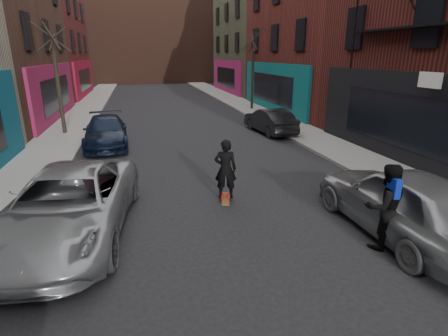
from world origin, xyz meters
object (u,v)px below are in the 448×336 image
parked_right_far (404,202)px  skateboard (225,199)px  tree_right_far (253,62)px  parked_left_end (106,132)px  parked_right_end (270,121)px  pedestrian (385,207)px  skateboarder (225,169)px  parked_left_far (69,205)px  tree_left_far (56,69)px

parked_right_far → skateboard: size_ratio=6.19×
tree_right_far → parked_right_far: bearing=-97.8°
parked_left_end → parked_right_end: size_ratio=1.16×
pedestrian → tree_right_far: bearing=-95.0°
tree_right_far → parked_left_end: size_ratio=1.46×
parked_right_end → pedestrian: 11.99m
parked_left_end → skateboarder: (3.85, -7.60, 0.30)m
parked_right_end → skateboard: bearing=56.0°
parked_left_far → parked_right_end: size_ratio=1.39×
parked_right_end → skateboard: (-4.60, -8.48, -0.61)m
parked_left_end → parked_right_far: size_ratio=0.94×
parked_right_end → parked_left_far: bearing=42.6°
parked_right_end → skateboarder: size_ratio=2.31×
parked_left_end → skateboard: 8.54m
tree_right_far → parked_right_far: size_ratio=1.37×
parked_left_end → parked_right_end: bearing=3.1°
tree_left_far → tree_right_far: tree_right_far is taller
tree_left_far → skateboard: (6.20, -10.55, -3.33)m
parked_left_far → parked_right_end: parked_left_far is taller
parked_right_far → pedestrian: (-0.82, -0.39, 0.13)m
parked_left_far → parked_right_end: (8.62, 9.61, -0.12)m
parked_right_end → pedestrian: size_ratio=2.08×
parked_right_end → parked_right_far: bearing=79.2°
tree_left_far → parked_right_end: tree_left_far is taller
tree_right_far → pedestrian: size_ratio=3.50×
tree_right_far → parked_left_end: bearing=-138.3°
tree_right_far → parked_left_far: tree_right_far is taller
parked_left_end → parked_left_far: bearing=-94.0°
tree_right_far → parked_right_end: bearing=-101.2°
parked_left_end → skateboarder: skateboarder is taller
tree_right_far → skateboarder: size_ratio=3.90×
parked_right_far → skateboard: 4.68m
parked_right_far → skateboarder: skateboarder is taller
tree_left_far → skateboard: size_ratio=8.12×
pedestrian → parked_left_end: bearing=-54.1°
parked_left_far → parked_right_far: parked_right_far is taller
parked_left_far → pedestrian: bearing=-11.3°
tree_left_far → parked_left_far: 12.16m
tree_left_far → parked_right_end: size_ratio=1.61×
parked_left_end → pedestrian: (6.57, -10.95, 0.30)m
parked_right_far → pedestrian: 0.92m
tree_left_far → parked_left_end: size_ratio=1.39×
parked_left_end → parked_right_far: (7.39, -10.56, 0.17)m
parked_right_far → skateboarder: bearing=-40.3°
parked_left_far → skateboarder: skateboarder is taller
parked_right_far → parked_left_far: bearing=-14.0°
tree_right_far → parked_left_end: tree_right_far is taller
parked_right_far → skateboard: parked_right_far is taller
parked_left_end → skateboard: (3.85, -7.60, -0.63)m
skateboard → pedestrian: size_ratio=0.41×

